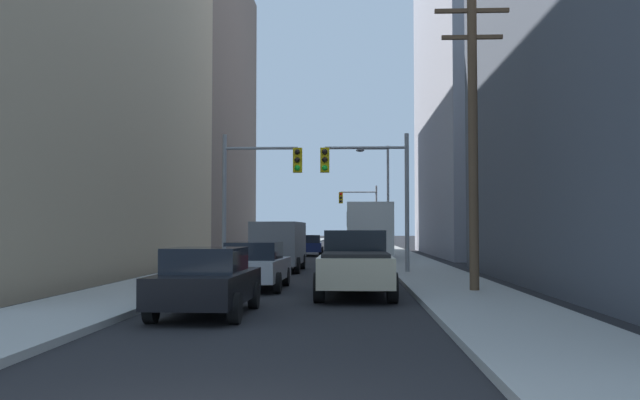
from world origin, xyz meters
TOP-DOWN VIEW (x-y plane):
  - sidewalk_left at (-4.83, 50.00)m, footprint 3.07×160.00m
  - sidewalk_right at (4.83, 50.00)m, footprint 3.07×160.00m
  - city_bus at (2.56, 35.67)m, footprint 2.67×11.51m
  - pickup_truck_beige at (1.64, 13.72)m, footprint 2.20×5.41m
  - cargo_van_grey at (-1.78, 25.08)m, footprint 2.16×5.25m
  - sedan_black at (-1.70, 9.07)m, footprint 1.95×4.23m
  - sedan_silver at (-1.56, 15.62)m, footprint 1.95×4.26m
  - sedan_maroon at (1.55, 20.66)m, footprint 1.95×4.23m
  - sedan_navy at (-1.53, 43.57)m, footprint 1.95×4.26m
  - traffic_signal_near_left at (-2.45, 22.69)m, footprint 3.43×0.44m
  - traffic_signal_near_right at (2.30, 22.69)m, footprint 3.76×0.44m
  - traffic_signal_far_right at (2.38, 56.93)m, footprint 3.58×0.44m
  - utility_pole_right at (5.14, 14.11)m, footprint 2.20×0.28m
  - street_lamp_right at (3.66, 39.02)m, footprint 2.20×0.32m
  - building_left_mid_office at (-18.86, 46.82)m, footprint 22.09×26.59m
  - building_right_mid_block at (16.33, 45.82)m, footprint 17.61×24.16m

SIDE VIEW (x-z plane):
  - sidewalk_left at x=-4.83m, z-range 0.00..0.15m
  - sidewalk_right at x=4.83m, z-range 0.00..0.15m
  - sedan_black at x=-1.70m, z-range 0.01..1.53m
  - sedan_silver at x=-1.56m, z-range 0.01..1.53m
  - sedan_maroon at x=1.55m, z-range 0.01..1.53m
  - sedan_navy at x=-1.53m, z-range 0.01..1.53m
  - pickup_truck_beige at x=1.64m, z-range -0.02..1.88m
  - cargo_van_grey at x=-1.78m, z-range 0.16..2.42m
  - city_bus at x=2.56m, z-range 0.23..3.63m
  - traffic_signal_near_left at x=-2.45m, z-range 1.03..7.03m
  - traffic_signal_far_right at x=2.38m, z-range 1.03..7.03m
  - traffic_signal_near_right at x=2.30m, z-range 1.04..7.04m
  - street_lamp_right at x=3.66m, z-range 0.77..8.27m
  - utility_pole_right at x=5.14m, z-range 0.27..9.31m
  - building_left_mid_office at x=-18.86m, z-range 0.00..24.18m
  - building_right_mid_block at x=16.33m, z-range 0.00..29.51m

